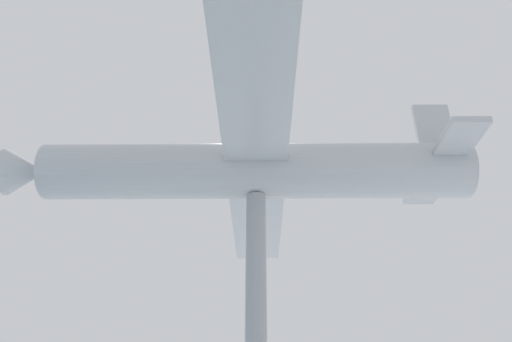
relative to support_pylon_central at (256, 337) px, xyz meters
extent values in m
cylinder|color=#999EA3|center=(0.00, 0.00, 0.00)|extent=(0.56, 0.56, 7.80)
cylinder|color=#B2B7BC|center=(0.00, 0.00, 4.71)|extent=(5.24, 12.32, 1.63)
cube|color=#B2B7BC|center=(0.00, 0.00, 4.71)|extent=(15.28, 6.29, 0.18)
cube|color=#B2B7BC|center=(-1.62, -5.21, 4.84)|extent=(5.02, 2.42, 0.18)
cube|color=#B2B7BC|center=(-1.62, -5.21, 5.94)|extent=(0.50, 1.10, 2.13)
cone|color=#B2B7BC|center=(2.02, 6.48, 4.71)|extent=(1.68, 1.54, 1.39)
sphere|color=black|center=(2.25, 7.22, 4.71)|extent=(0.44, 0.44, 0.44)
camera|label=1|loc=(-12.35, 3.73, -2.24)|focal=35.00mm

